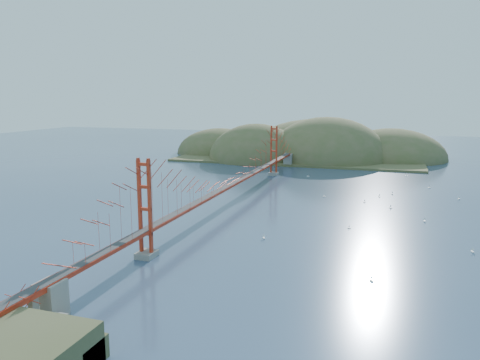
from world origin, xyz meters
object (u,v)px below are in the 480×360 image
(bridge, at_px, (232,163))
(fort, at_px, (41,321))
(sailboat_2, at_px, (349,228))
(sailboat_1, at_px, (379,196))

(bridge, xyz_separation_m, fort, (0.40, -47.98, -6.34))
(sailboat_2, height_order, sailboat_1, sailboat_1)
(bridge, distance_m, sailboat_1, 28.65)
(fort, distance_m, sailboat_2, 42.97)
(sailboat_1, bearing_deg, fort, -111.74)
(sailboat_2, relative_size, sailboat_1, 0.96)
(fort, relative_size, sailboat_1, 6.14)
(bridge, height_order, sailboat_2, bridge)
(bridge, bearing_deg, fort, -89.52)
(fort, height_order, sailboat_2, fort)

